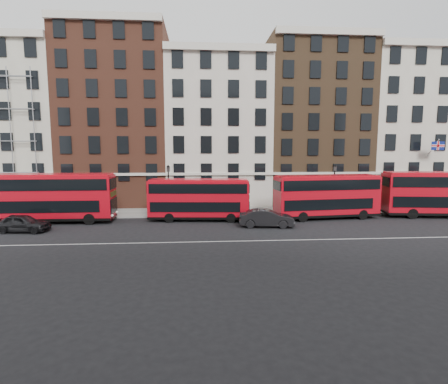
{
  "coord_description": "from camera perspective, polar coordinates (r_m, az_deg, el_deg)",
  "views": [
    {
      "loc": [
        -2.52,
        -28.34,
        7.14
      ],
      "look_at": [
        -0.09,
        5.0,
        3.0
      ],
      "focal_mm": 28.0,
      "sensor_mm": 36.0,
      "label": 1
    }
  ],
  "objects": [
    {
      "name": "lamp_post_left",
      "position": [
        37.71,
        -9.04,
        0.79
      ],
      "size": [
        0.44,
        0.44,
        5.33
      ],
      "color": "black",
      "rests_on": "pavement"
    },
    {
      "name": "bus_c",
      "position": [
        37.15,
        16.37,
        -0.54
      ],
      "size": [
        10.91,
        3.73,
        4.5
      ],
      "rotation": [
        0.0,
        0.0,
        0.11
      ],
      "color": "#B10916",
      "rests_on": "ground"
    },
    {
      "name": "car_rear",
      "position": [
        34.83,
        -30.04,
        -4.44
      ],
      "size": [
        4.69,
        2.31,
        1.54
      ],
      "primitive_type": "imported",
      "rotation": [
        0.0,
        0.0,
        1.46
      ],
      "color": "black",
      "rests_on": "ground"
    },
    {
      "name": "iron_railings",
      "position": [
        41.63,
        -0.64,
        -1.91
      ],
      "size": [
        6.6,
        0.06,
        1.0
      ],
      "primitive_type": null,
      "color": "black",
      "rests_on": "pavement"
    },
    {
      "name": "ground",
      "position": [
        29.34,
        0.9,
        -7.03
      ],
      "size": [
        120.0,
        120.0,
        0.0
      ],
      "primitive_type": "plane",
      "color": "black",
      "rests_on": "ground"
    },
    {
      "name": "bus_d",
      "position": [
        42.92,
        31.72,
        -0.14
      ],
      "size": [
        11.56,
        4.15,
        4.75
      ],
      "rotation": [
        0.0,
        0.0,
        -0.13
      ],
      "color": "#B10916",
      "rests_on": "ground"
    },
    {
      "name": "pavement",
      "position": [
        39.56,
        -0.44,
        -3.23
      ],
      "size": [
        80.0,
        5.0,
        0.15
      ],
      "primitive_type": "cube",
      "color": "gray",
      "rests_on": "ground"
    },
    {
      "name": "lamp_post_right",
      "position": [
        40.33,
        17.53,
        0.95
      ],
      "size": [
        0.44,
        0.44,
        5.33
      ],
      "color": "black",
      "rests_on": "pavement"
    },
    {
      "name": "kerb",
      "position": [
        37.11,
        -0.19,
        -3.91
      ],
      "size": [
        80.0,
        0.3,
        0.16
      ],
      "primitive_type": "cube",
      "color": "gray",
      "rests_on": "ground"
    },
    {
      "name": "bus_b",
      "position": [
        34.82,
        -4.18,
        -1.06
      ],
      "size": [
        10.08,
        3.19,
        4.17
      ],
      "rotation": [
        0.0,
        0.0,
        -0.08
      ],
      "color": "#B10916",
      "rests_on": "ground"
    },
    {
      "name": "bus_a",
      "position": [
        37.5,
        -26.11,
        -0.68
      ],
      "size": [
        11.38,
        2.81,
        4.77
      ],
      "rotation": [
        0.0,
        0.0,
        -0.0
      ],
      "color": "#B10916",
      "rests_on": "ground"
    },
    {
      "name": "road_centre_line",
      "position": [
        27.41,
        1.27,
        -8.03
      ],
      "size": [
        70.0,
        0.12,
        0.01
      ],
      "primitive_type": "cube",
      "color": "white",
      "rests_on": "ground"
    },
    {
      "name": "car_front",
      "position": [
        32.4,
        6.96,
        -4.23
      ],
      "size": [
        5.19,
        2.33,
        1.65
      ],
      "primitive_type": "imported",
      "rotation": [
        0.0,
        0.0,
        1.45
      ],
      "color": "black",
      "rests_on": "ground"
    },
    {
      "name": "traffic_light",
      "position": [
        45.31,
        31.02,
        0.1
      ],
      "size": [
        0.25,
        0.45,
        3.27
      ],
      "color": "black",
      "rests_on": "pavement"
    },
    {
      "name": "building_terrace",
      "position": [
        46.38,
        -1.44,
        10.89
      ],
      "size": [
        64.0,
        11.95,
        22.0
      ],
      "color": "#AFAA97",
      "rests_on": "ground"
    }
  ]
}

